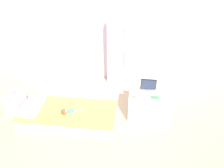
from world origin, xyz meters
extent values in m
cube|color=tan|center=(0.00, 0.00, -0.01)|extent=(10.00, 10.00, 0.02)
cube|color=silver|center=(0.00, 1.57, 1.35)|extent=(6.40, 0.05, 2.70)
cube|color=beige|center=(-0.58, -0.17, 0.05)|extent=(1.77, 0.83, 0.10)
cube|color=silver|center=(-0.58, -0.17, 0.16)|extent=(1.73, 0.79, 0.12)
cube|color=#EA934C|center=(-0.58, -0.17, 0.23)|extent=(1.76, 0.82, 0.02)
cube|color=silver|center=(-1.27, -0.17, 0.27)|extent=(0.32, 0.59, 0.06)
cube|color=#4CA375|center=(-0.52, -0.22, 0.27)|extent=(0.15, 0.12, 0.06)
cube|color=tan|center=(-0.38, -0.15, 0.26)|extent=(0.16, 0.09, 0.04)
cube|color=tan|center=(-0.37, -0.19, 0.26)|extent=(0.16, 0.09, 0.04)
cube|color=tan|center=(-0.53, -0.17, 0.25)|extent=(0.10, 0.06, 0.03)
cube|color=tan|center=(-0.50, -0.27, 0.25)|extent=(0.10, 0.06, 0.03)
sphere|color=tan|center=(-0.61, -0.25, 0.28)|extent=(0.09, 0.09, 0.09)
sphere|color=brown|center=(-0.63, -0.26, 0.28)|extent=(0.10, 0.10, 0.10)
cube|color=silver|center=(-1.73, 0.03, 0.17)|extent=(0.33, 0.33, 0.34)
cylinder|color=#B7B2AD|center=(-1.73, 0.03, 0.35)|extent=(0.09, 0.09, 0.01)
cylinder|color=#B7B2AD|center=(-1.73, 0.03, 0.40)|extent=(0.02, 0.02, 0.09)
cone|color=#A8D699|center=(-1.73, 0.03, 0.49)|extent=(0.12, 0.12, 0.11)
cube|color=#EFADCC|center=(0.31, 1.41, 0.77)|extent=(0.75, 0.24, 1.53)
cube|color=#D298B3|center=(0.12, 1.28, 0.80)|extent=(0.35, 0.02, 1.26)
cube|color=#D298B3|center=(0.50, 1.28, 0.80)|extent=(0.35, 0.02, 1.26)
sphere|color=gold|center=(0.27, 1.26, 0.77)|extent=(0.02, 0.02, 0.02)
sphere|color=gold|center=(0.35, 1.26, 0.77)|extent=(0.02, 0.02, 0.02)
cube|color=silver|center=(0.92, 0.13, 0.26)|extent=(0.79, 0.44, 0.53)
cylinder|color=#99999E|center=(0.85, 0.20, 0.53)|extent=(0.10, 0.10, 0.01)
cylinder|color=#99999E|center=(0.85, 0.20, 0.56)|extent=(0.02, 0.02, 0.05)
cube|color=black|center=(0.85, 0.20, 0.69)|extent=(0.28, 0.02, 0.21)
cube|color=#28334C|center=(0.85, 0.19, 0.69)|extent=(0.26, 0.01, 0.19)
cube|color=#8E6642|center=(0.60, 0.01, 0.53)|extent=(0.11, 0.01, 0.01)
cube|color=#8E6642|center=(0.60, -0.02, 0.53)|extent=(0.11, 0.01, 0.01)
cube|color=white|center=(0.60, -0.01, 0.58)|extent=(0.07, 0.03, 0.04)
cylinder|color=white|center=(0.63, 0.00, 0.55)|extent=(0.01, 0.01, 0.02)
cylinder|color=white|center=(0.63, -0.02, 0.55)|extent=(0.01, 0.01, 0.02)
cylinder|color=white|center=(0.58, 0.00, 0.55)|extent=(0.01, 0.01, 0.02)
cylinder|color=white|center=(0.58, -0.02, 0.55)|extent=(0.01, 0.01, 0.02)
cylinder|color=white|center=(0.63, -0.01, 0.61)|extent=(0.02, 0.02, 0.02)
sphere|color=white|center=(0.63, -0.01, 0.63)|extent=(0.04, 0.04, 0.04)
cube|color=#429E51|center=(0.97, 0.03, 0.53)|extent=(0.14, 0.08, 0.01)
camera|label=1|loc=(0.61, -3.15, 2.75)|focal=34.70mm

